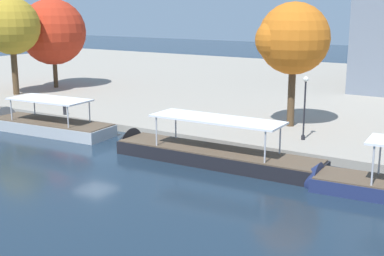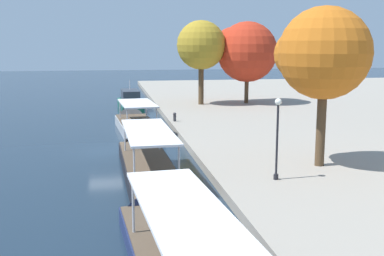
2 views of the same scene
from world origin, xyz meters
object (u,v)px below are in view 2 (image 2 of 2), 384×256
(lamp_post, at_px, (277,133))
(tree_0, at_px, (321,55))
(mooring_bollard_0, at_px, (175,117))
(tree_2, at_px, (201,45))
(tour_boat_1, at_px, (136,127))
(tour_boat_2, at_px, (147,169))
(motor_yacht_0, at_px, (130,104))
(tree_1, at_px, (245,50))

(lamp_post, height_order, tree_0, tree_0)
(mooring_bollard_0, bearing_deg, tree_2, 158.35)
(tour_boat_1, distance_m, tour_boat_2, 15.09)
(motor_yacht_0, bearing_deg, tree_2, -100.35)
(tour_boat_2, height_order, tree_2, tree_2)
(tour_boat_1, bearing_deg, tree_1, -49.80)
(mooring_bollard_0, height_order, lamp_post, lamp_post)
(motor_yacht_0, distance_m, tour_boat_2, 29.68)
(tree_1, bearing_deg, motor_yacht_0, -92.23)
(motor_yacht_0, relative_size, mooring_bollard_0, 12.45)
(motor_yacht_0, bearing_deg, tour_boat_1, 177.40)
(mooring_bollard_0, xyz_separation_m, tree_0, (17.78, 6.29, 6.19))
(lamp_post, distance_m, tree_2, 33.06)
(tour_boat_1, bearing_deg, mooring_bollard_0, -76.88)
(motor_yacht_0, height_order, tree_2, tree_2)
(lamp_post, bearing_deg, tree_2, 176.31)
(tree_0, height_order, tree_1, tree_1)
(lamp_post, bearing_deg, mooring_bollard_0, -172.36)
(tour_boat_2, distance_m, mooring_bollard_0, 16.74)
(mooring_bollard_0, xyz_separation_m, lamp_post, (20.46, 2.74, 2.14))
(motor_yacht_0, distance_m, mooring_bollard_0, 13.91)
(tree_0, bearing_deg, tour_boat_2, -98.45)
(motor_yacht_0, relative_size, tree_2, 1.06)
(tree_1, xyz_separation_m, tree_2, (0.64, -5.68, 0.67))
(tree_2, bearing_deg, lamp_post, -3.69)
(lamp_post, distance_m, tree_1, 34.43)
(tree_1, distance_m, tree_2, 5.75)
(tour_boat_1, bearing_deg, tree_2, -36.99)
(tour_boat_2, xyz_separation_m, tree_1, (-29.12, 14.46, 6.66))
(motor_yacht_0, xyz_separation_m, tour_boat_2, (29.67, -0.25, -0.28))
(tree_1, relative_size, tree_2, 0.99)
(tree_1, height_order, tree_2, tree_2)
(mooring_bollard_0, bearing_deg, tour_boat_1, -72.55)
(tour_boat_1, bearing_deg, tree_0, -153.21)
(tree_1, bearing_deg, tree_2, -83.56)
(motor_yacht_0, bearing_deg, tour_boat_2, 177.14)
(tree_2, bearing_deg, tree_1, 96.44)
(mooring_bollard_0, relative_size, lamp_post, 0.19)
(tour_boat_2, height_order, tree_1, tree_1)
(motor_yacht_0, bearing_deg, lamp_post, -171.64)
(tour_boat_1, relative_size, tour_boat_2, 0.79)
(tour_boat_2, bearing_deg, tree_0, -100.00)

